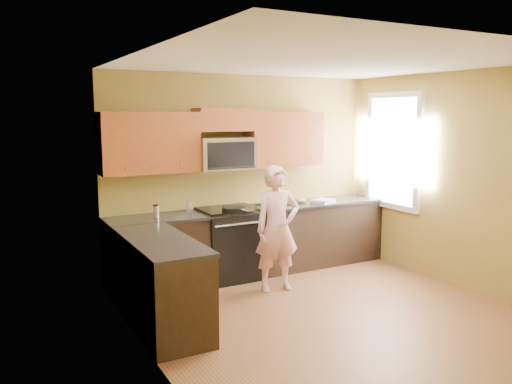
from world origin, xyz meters
TOP-DOWN VIEW (x-y plane):
  - floor at (0.00, 0.00)m, footprint 4.00×4.00m
  - ceiling at (0.00, 0.00)m, footprint 4.00×4.00m
  - wall_back at (0.00, 2.00)m, footprint 4.00×0.00m
  - wall_front at (0.00, -2.00)m, footprint 4.00×0.00m
  - wall_left at (-2.00, 0.00)m, footprint 0.00×4.00m
  - wall_right at (2.00, 0.00)m, footprint 0.00×4.00m
  - cabinet_back_run at (0.00, 1.70)m, footprint 4.00×0.60m
  - cabinet_left_run at (-1.70, 0.60)m, footprint 0.60×1.60m
  - countertop_back at (0.00, 1.69)m, footprint 4.00×0.62m
  - countertop_left at (-1.69, 0.60)m, footprint 0.62×1.60m
  - stove at (-0.40, 1.68)m, footprint 0.76×0.65m
  - microwave at (-0.40, 1.80)m, footprint 0.76×0.40m
  - upper_cab_left at (-1.39, 1.83)m, footprint 1.22×0.33m
  - upper_cab_right at (0.54, 1.83)m, footprint 1.12×0.33m
  - upper_cab_over_mw at (-0.40, 1.83)m, footprint 0.76×0.33m
  - window at (1.98, 1.20)m, footprint 0.06×1.06m
  - woman at (-0.08, 0.98)m, footprint 0.62×0.46m
  - frying_pan at (-0.47, 1.42)m, footprint 0.37×0.54m
  - butter_tub at (-0.03, 1.49)m, footprint 0.17×0.17m
  - toast_slice at (0.57, 1.66)m, footprint 0.13×0.13m
  - napkin_a at (0.09, 1.50)m, footprint 0.14×0.15m
  - napkin_b at (0.76, 1.71)m, footprint 0.12×0.13m
  - dish_towel at (1.03, 1.56)m, footprint 0.37×0.34m
  - travel_mug at (-1.38, 1.69)m, footprint 0.08×0.08m
  - glass_c at (-0.90, 1.82)m, footprint 0.09×0.09m

SIDE VIEW (x-z plane):
  - floor at x=0.00m, z-range 0.00..0.00m
  - cabinet_back_run at x=0.00m, z-range 0.00..0.88m
  - cabinet_left_run at x=-1.70m, z-range 0.00..0.88m
  - stove at x=-0.40m, z-range 0.00..0.95m
  - woman at x=-0.08m, z-range 0.00..1.56m
  - countertop_back at x=0.00m, z-range 0.88..0.92m
  - countertop_left at x=-1.69m, z-range 0.88..0.92m
  - butter_tub at x=-0.03m, z-range 0.87..0.97m
  - travel_mug at x=-1.38m, z-range 0.84..1.00m
  - toast_slice at x=0.57m, z-range 0.92..0.93m
  - dish_towel at x=1.03m, z-range 0.92..0.97m
  - frying_pan at x=-0.47m, z-range 0.92..0.98m
  - napkin_a at x=0.09m, z-range 0.92..0.98m
  - napkin_b at x=0.76m, z-range 0.92..0.99m
  - glass_c at x=-0.90m, z-range 0.92..1.04m
  - wall_back at x=0.00m, z-range -0.65..3.35m
  - wall_front at x=0.00m, z-range -0.65..3.35m
  - wall_left at x=-2.00m, z-range -0.65..3.35m
  - wall_right at x=2.00m, z-range -0.65..3.35m
  - microwave at x=-0.40m, z-range 1.24..1.66m
  - upper_cab_left at x=-1.39m, z-range 1.07..1.82m
  - upper_cab_right at x=0.54m, z-range 1.07..1.82m
  - window at x=1.98m, z-range 0.82..2.48m
  - upper_cab_over_mw at x=-0.40m, z-range 1.95..2.25m
  - ceiling at x=0.00m, z-range 2.70..2.70m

